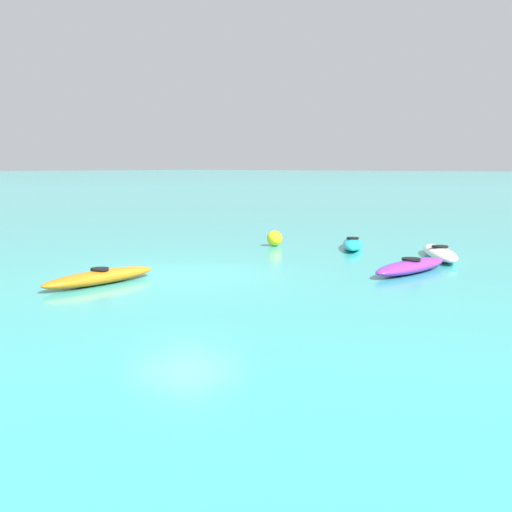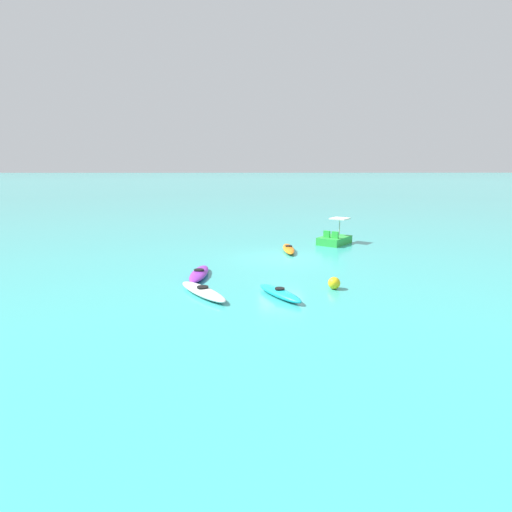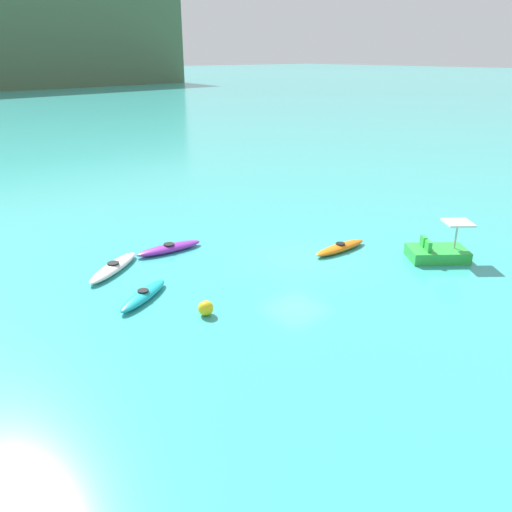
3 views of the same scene
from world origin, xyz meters
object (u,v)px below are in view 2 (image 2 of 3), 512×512
object	(u,v)px
kayak_white	(203,291)
pedal_boat_green	(335,239)
kayak_orange	(289,249)
kayak_cyan	(280,293)
kayak_purple	(199,274)
buoy_yellow	(334,283)

from	to	relation	value
kayak_white	pedal_boat_green	distance (m)	13.61
kayak_orange	kayak_white	bearing A→B (deg)	153.81
kayak_cyan	kayak_purple	size ratio (longest dim) A/B	0.87
kayak_orange	kayak_cyan	world-z (taller)	same
kayak_cyan	kayak_white	distance (m)	3.10
kayak_orange	kayak_purple	world-z (taller)	same
kayak_purple	pedal_boat_green	world-z (taller)	pedal_boat_green
kayak_cyan	buoy_yellow	xyz separation A→B (m)	(1.06, -2.39, 0.10)
kayak_orange	kayak_cyan	size ratio (longest dim) A/B	1.12
kayak_cyan	pedal_boat_green	xyz separation A→B (m)	(11.55, -4.55, 0.17)
kayak_cyan	buoy_yellow	size ratio (longest dim) A/B	5.21
kayak_orange	buoy_yellow	world-z (taller)	buoy_yellow
pedal_boat_green	kayak_orange	bearing A→B (deg)	126.62
kayak_cyan	buoy_yellow	bearing A→B (deg)	-66.03
buoy_yellow	pedal_boat_green	bearing A→B (deg)	-11.65
pedal_boat_green	kayak_white	bearing A→B (deg)	145.83
kayak_orange	kayak_purple	distance (m)	7.63
kayak_orange	buoy_yellow	distance (m)	8.11
kayak_white	kayak_purple	world-z (taller)	same
kayak_white	kayak_orange	bearing A→B (deg)	-26.19
pedal_boat_green	buoy_yellow	bearing A→B (deg)	168.35
buoy_yellow	kayak_orange	bearing A→B (deg)	8.20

